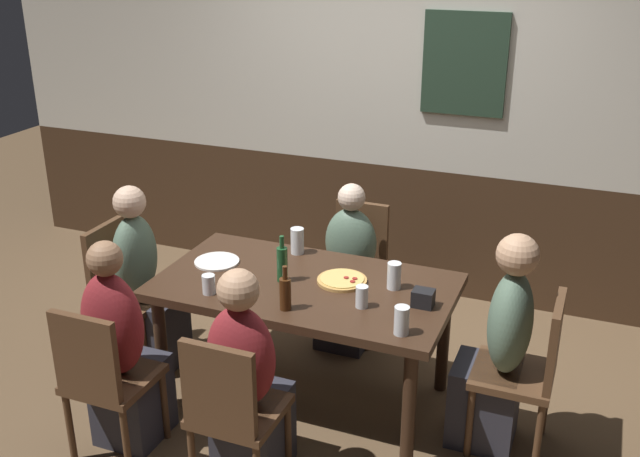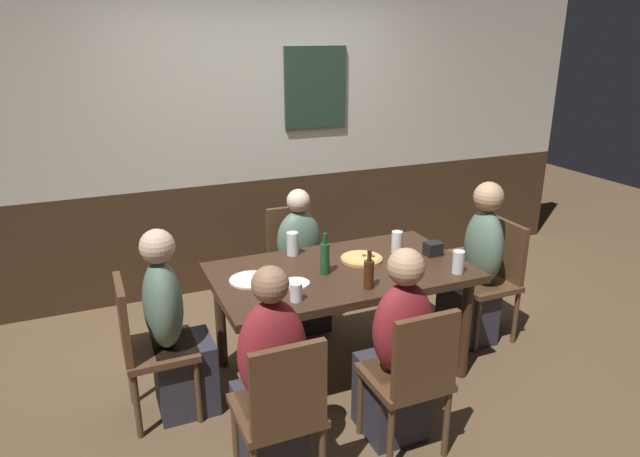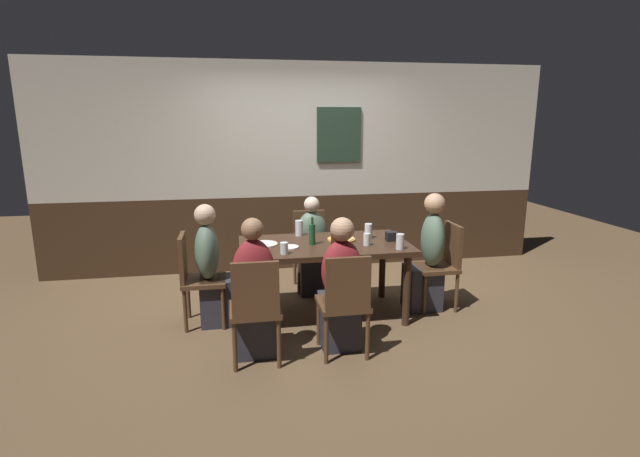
# 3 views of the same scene
# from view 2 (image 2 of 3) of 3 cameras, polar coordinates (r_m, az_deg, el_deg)

# --- Properties ---
(ground_plane) EXTENTS (12.00, 12.00, 0.00)m
(ground_plane) POSITION_cam_2_polar(r_m,az_deg,el_deg) (3.98, 2.02, -13.94)
(ground_plane) COLOR brown
(wall_back) EXTENTS (6.40, 0.13, 2.60)m
(wall_back) POSITION_cam_2_polar(r_m,az_deg,el_deg) (4.95, -5.95, 8.95)
(wall_back) COLOR #3D2819
(wall_back) RESTS_ON ground_plane
(dining_table) EXTENTS (1.63, 0.91, 0.74)m
(dining_table) POSITION_cam_2_polar(r_m,az_deg,el_deg) (3.66, 2.14, -5.27)
(dining_table) COLOR #382316
(dining_table) RESTS_ON ground_plane
(chair_head_east) EXTENTS (0.40, 0.40, 0.88)m
(chair_head_east) POSITION_cam_2_polar(r_m,az_deg,el_deg) (4.35, 16.98, -4.37)
(chair_head_east) COLOR #513521
(chair_head_east) RESTS_ON ground_plane
(chair_mid_far) EXTENTS (0.40, 0.40, 0.88)m
(chair_mid_far) POSITION_cam_2_polar(r_m,az_deg,el_deg) (4.46, -2.63, -2.91)
(chair_mid_far) COLOR #513521
(chair_mid_far) RESTS_ON ground_plane
(chair_mid_near) EXTENTS (0.40, 0.40, 0.88)m
(chair_mid_near) POSITION_cam_2_polar(r_m,az_deg,el_deg) (3.07, 9.23, -14.17)
(chair_mid_near) COLOR #513521
(chair_mid_near) RESTS_ON ground_plane
(chair_left_near) EXTENTS (0.40, 0.40, 0.88)m
(chair_left_near) POSITION_cam_2_polar(r_m,az_deg,el_deg) (2.81, -3.87, -17.46)
(chair_left_near) COLOR #513521
(chair_left_near) RESTS_ON ground_plane
(chair_head_west) EXTENTS (0.40, 0.40, 0.88)m
(chair_head_west) POSITION_cam_2_polar(r_m,az_deg,el_deg) (3.45, -17.06, -10.80)
(chair_head_west) COLOR #513521
(chair_head_west) RESTS_ON ground_plane
(person_head_east) EXTENTS (0.37, 0.34, 1.20)m
(person_head_east) POSITION_cam_2_polar(r_m,az_deg,el_deg) (4.25, 15.32, -4.55)
(person_head_east) COLOR #2D2D38
(person_head_east) RESTS_ON ground_plane
(person_mid_far) EXTENTS (0.34, 0.37, 1.08)m
(person_mid_far) POSITION_cam_2_polar(r_m,az_deg,el_deg) (4.34, -1.85, -4.26)
(person_mid_far) COLOR #2D2D38
(person_mid_far) RESTS_ON ground_plane
(person_mid_near) EXTENTS (0.34, 0.37, 1.15)m
(person_mid_near) POSITION_cam_2_polar(r_m,az_deg,el_deg) (3.19, 7.65, -12.92)
(person_mid_near) COLOR #2D2D38
(person_mid_near) RESTS_ON ground_plane
(person_left_near) EXTENTS (0.34, 0.37, 1.17)m
(person_left_near) POSITION_cam_2_polar(r_m,az_deg,el_deg) (2.94, -4.96, -15.81)
(person_left_near) COLOR #2D2D38
(person_left_near) RESTS_ON ground_plane
(person_head_west) EXTENTS (0.37, 0.34, 1.16)m
(person_head_west) POSITION_cam_2_polar(r_m,az_deg,el_deg) (3.47, -14.36, -10.51)
(person_head_west) COLOR #2D2D38
(person_head_west) RESTS_ON ground_plane
(pizza) EXTENTS (0.28, 0.28, 0.03)m
(pizza) POSITION_cam_2_polar(r_m,az_deg,el_deg) (3.77, 4.18, -3.01)
(pizza) COLOR tan
(pizza) RESTS_ON dining_table
(pint_glass_amber) EXTENTS (0.07, 0.07, 0.12)m
(pint_glass_amber) POSITION_cam_2_polar(r_m,az_deg,el_deg) (3.66, 8.58, -3.23)
(pint_glass_amber) COLOR silver
(pint_glass_amber) RESTS_ON dining_table
(beer_glass_half) EXTENTS (0.07, 0.07, 0.11)m
(beer_glass_half) POSITION_cam_2_polar(r_m,az_deg,el_deg) (3.20, -2.41, -6.48)
(beer_glass_half) COLOR silver
(beer_glass_half) RESTS_ON dining_table
(pint_glass_stout) EXTENTS (0.08, 0.08, 0.15)m
(pint_glass_stout) POSITION_cam_2_polar(r_m,az_deg,el_deg) (3.91, 7.70, -1.49)
(pint_glass_stout) COLOR silver
(pint_glass_stout) RESTS_ON dining_table
(highball_clear) EXTENTS (0.07, 0.07, 0.14)m
(highball_clear) POSITION_cam_2_polar(r_m,az_deg,el_deg) (3.65, 13.66, -3.39)
(highball_clear) COLOR silver
(highball_clear) RESTS_ON dining_table
(tumbler_water) EXTENTS (0.08, 0.08, 0.16)m
(tumbler_water) POSITION_cam_2_polar(r_m,az_deg,el_deg) (3.83, -2.77, -1.63)
(tumbler_water) COLOR silver
(tumbler_water) RESTS_ON dining_table
(beer_bottle_green) EXTENTS (0.06, 0.06, 0.27)m
(beer_bottle_green) POSITION_cam_2_polar(r_m,az_deg,el_deg) (3.52, 0.51, -2.94)
(beer_bottle_green) COLOR #194723
(beer_bottle_green) RESTS_ON dining_table
(beer_bottle_brown) EXTENTS (0.06, 0.06, 0.24)m
(beer_bottle_brown) POSITION_cam_2_polar(r_m,az_deg,el_deg) (3.34, 4.91, -4.49)
(beer_bottle_brown) COLOR #42230F
(beer_bottle_brown) RESTS_ON dining_table
(plate_white_large) EXTENTS (0.26, 0.26, 0.01)m
(plate_white_large) POSITION_cam_2_polar(r_m,az_deg,el_deg) (3.48, -6.93, -5.11)
(plate_white_large) COLOR white
(plate_white_large) RESTS_ON dining_table
(plate_white_small) EXTENTS (0.17, 0.17, 0.01)m
(plate_white_small) POSITION_cam_2_polar(r_m,az_deg,el_deg) (3.41, -2.47, -5.51)
(plate_white_small) COLOR white
(plate_white_small) RESTS_ON dining_table
(condiment_caddy) EXTENTS (0.11, 0.09, 0.09)m
(condiment_caddy) POSITION_cam_2_polar(r_m,az_deg,el_deg) (3.91, 11.24, -2.00)
(condiment_caddy) COLOR black
(condiment_caddy) RESTS_ON dining_table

